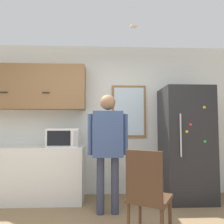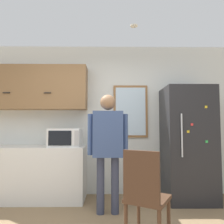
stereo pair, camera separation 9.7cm
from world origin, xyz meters
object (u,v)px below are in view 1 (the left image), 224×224
object	(u,v)px
person	(108,140)
microwave	(64,138)
refrigerator	(186,143)
chair	(147,193)

from	to	relation	value
person	microwave	bearing A→B (deg)	142.66
refrigerator	chair	distance (m)	1.70
chair	microwave	bearing A→B (deg)	-21.78
refrigerator	chair	world-z (taller)	refrigerator
microwave	refrigerator	world-z (taller)	refrigerator
microwave	refrigerator	xyz separation A→B (m)	(2.03, 0.01, -0.10)
microwave	person	xyz separation A→B (m)	(0.71, -0.51, -0.01)
microwave	person	size ratio (longest dim) A/B	0.31
microwave	chair	world-z (taller)	microwave
refrigerator	chair	xyz separation A→B (m)	(-0.93, -1.36, -0.40)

